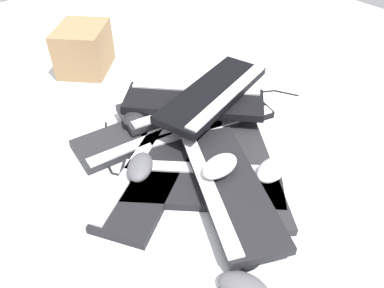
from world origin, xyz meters
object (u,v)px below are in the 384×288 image
Objects in this scene: keyboard_7 at (194,100)px; mouse_2 at (135,116)px; keyboard_3 at (245,170)px; keyboard_2 at (200,186)px; keyboard_8 at (214,93)px; mouse_1 at (220,166)px; mouse_3 at (251,250)px; mouse_4 at (272,170)px; cardboard_box at (84,49)px; mouse_5 at (244,287)px; keyboard_1 at (151,175)px; mouse_0 at (140,167)px; keyboard_0 at (146,132)px; keyboard_4 at (205,120)px; keyboard_5 at (187,102)px; keyboard_6 at (229,186)px.

keyboard_7 reaches higher than mouse_2.
mouse_2 reaches higher than keyboard_3.
keyboard_2 is 0.91× the size of keyboard_8.
mouse_1 reaches higher than mouse_3.
mouse_4 is (-0.44, -0.14, 0.00)m from mouse_2.
cardboard_box is (0.45, -0.06, 0.04)m from mouse_2.
mouse_5 is at bearing 52.33° from mouse_1.
keyboard_1 is 0.04m from mouse_0.
mouse_5 is at bearing 22.28° from mouse_4.
mouse_5 is at bearing 149.37° from keyboard_7.
mouse_5 is at bearing 143.57° from keyboard_8.
keyboard_1 is at bearing 109.69° from mouse_0.
mouse_1 is (-0.31, -0.02, 0.07)m from keyboard_0.
mouse_1 is (0.01, 0.09, 0.07)m from keyboard_3.
mouse_3 is at bearing 61.71° from mouse_1.
keyboard_4 is 1.10× the size of keyboard_7.
mouse_4 reaches higher than keyboard_2.
keyboard_0 is 0.20m from keyboard_4.
mouse_5 is (-0.57, 0.32, -0.02)m from keyboard_5.
keyboard_7 is at bearing 174.35° from keyboard_5.
mouse_1 is at bearing -175.90° from keyboard_0.
keyboard_5 is at bearing -10.38° from keyboard_3.
mouse_4 is 0.33m from mouse_5.
mouse_2 is at bearing 141.25° from mouse_5.
keyboard_2 and keyboard_4 have the same top height.
keyboard_8 is 0.52m from mouse_3.
keyboard_4 is 0.50m from mouse_3.
mouse_2 is 1.00× the size of mouse_3.
mouse_4 is at bearing 171.84° from keyboard_4.
mouse_2 is at bearing 58.24° from mouse_3.
keyboard_5 is at bearing -104.26° from mouse_4.
mouse_2 is 0.52× the size of cardboard_box.
keyboard_4 is 4.22× the size of mouse_1.
mouse_1 is at bearing 87.64° from mouse_0.
keyboard_7 is (0.25, -0.19, 0.06)m from keyboard_2.
keyboard_3 is at bearing 107.33° from mouse_5.
mouse_5 is 0.52× the size of cardboard_box.
keyboard_7 is 0.62m from mouse_5.
keyboard_7 is at bearing -37.52° from keyboard_2.
mouse_1 is (-0.24, 0.16, 0.07)m from keyboard_4.
keyboard_0 is at bearing 79.68° from keyboard_7.
keyboard_1 is 0.30m from keyboard_7.
keyboard_0 is 2.16× the size of cardboard_box.
mouse_1 is 1.00× the size of mouse_2.
mouse_5 is (-0.05, 0.08, 0.00)m from mouse_3.
mouse_3 is at bearing 155.14° from keyboard_5.
mouse_2 is at bearing 17.72° from keyboard_3.
keyboard_8 is (0.28, -0.20, 0.06)m from keyboard_6.
keyboard_0 is 0.18m from keyboard_7.
keyboard_0 and keyboard_4 have the same top height.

